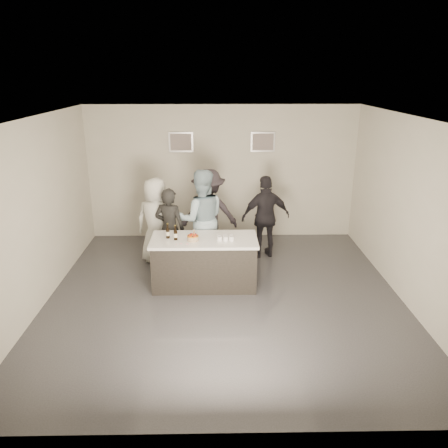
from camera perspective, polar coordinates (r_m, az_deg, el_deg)
The scene contains 19 objects.
floor at distance 7.59m, azimuth 0.07°, elevation -9.48°, with size 6.00×6.00×0.00m, color #3D3D42.
ceiling at distance 6.69m, azimuth 0.08°, elevation 13.68°, with size 6.00×6.00×0.00m, color white.
wall_back at distance 9.90m, azimuth -0.26°, elevation 6.69°, with size 6.00×0.04×3.00m, color beige.
wall_front at distance 4.25m, azimuth 0.87°, elevation -11.14°, with size 6.00×0.04×3.00m, color beige.
wall_left at distance 7.56m, azimuth -23.29°, elevation 1.12°, with size 0.04×6.00×3.00m, color beige.
wall_right at distance 7.67m, azimuth 23.11°, elevation 1.38°, with size 0.04×6.00×3.00m, color beige.
picture_left at distance 9.77m, azimuth -5.65°, elevation 10.61°, with size 0.54×0.04×0.44m, color #B2B2B7.
picture_right at distance 9.79m, azimuth 5.10°, elevation 10.64°, with size 0.54×0.04×0.44m, color #B2B2B7.
bar_counter at distance 7.81m, azimuth -2.57°, elevation -4.98°, with size 1.86×0.86×0.90m, color white.
cake at distance 7.54m, azimuth -4.08°, elevation -1.90°, with size 0.20×0.20×0.08m, color orange.
beer_bottle_a at distance 7.66m, azimuth -7.36°, elevation -0.91°, with size 0.07×0.07×0.26m, color black.
beer_bottle_b at distance 7.56m, azimuth -6.35°, elevation -1.15°, with size 0.07×0.07×0.26m, color black.
tumbler_cluster at distance 7.56m, azimuth 0.18°, elevation -1.77°, with size 0.30×0.19×0.08m, color #C16512.
candles at distance 7.43m, azimuth -5.52°, elevation -2.56°, with size 0.24×0.08×0.01m, color pink.
person_main_black at distance 8.44m, azimuth -7.09°, elevation -0.62°, with size 0.59×0.38×1.61m, color black.
person_main_blue at distance 8.41m, azimuth -2.97°, elevation 0.65°, with size 0.94×0.74×1.94m, color #97B5C6.
person_guest_left at distance 8.73m, azimuth -8.80°, elevation 0.42°, with size 0.85×0.55×1.74m, color silver.
person_guest_right at distance 8.93m, azimuth 5.47°, elevation 0.92°, with size 1.00×0.42×1.71m, color black.
person_guest_back at distance 8.90m, azimuth -2.02°, elevation 1.34°, with size 1.19×0.68×1.84m, color #2A252C.
Camera 1 is at (-0.13, -6.66, 3.64)m, focal length 35.00 mm.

